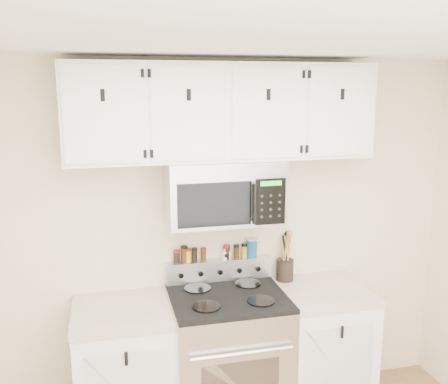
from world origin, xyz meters
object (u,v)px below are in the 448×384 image
at_px(microwave, 224,191).
at_px(range, 228,358).
at_px(salt_canister, 252,248).
at_px(utensil_crock, 285,268).

bearing_deg(microwave, range, -90.23).
distance_m(range, salt_canister, 0.78).
bearing_deg(range, microwave, 89.77).
bearing_deg(utensil_crock, range, -154.43).
bearing_deg(microwave, salt_canister, 32.32).
bearing_deg(salt_canister, utensil_crock, -11.83).
relative_size(utensil_crock, salt_canister, 2.62).
bearing_deg(utensil_crock, salt_canister, 168.17).
xyz_separation_m(microwave, utensil_crock, (0.48, 0.11, -0.62)).
distance_m(range, microwave, 1.15).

